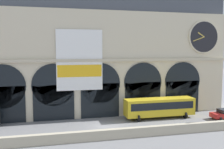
% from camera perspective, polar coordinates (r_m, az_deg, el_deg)
% --- Properties ---
extents(ground_plane, '(200.00, 200.00, 0.00)m').
position_cam_1_polar(ground_plane, '(35.75, -1.13, -11.66)').
color(ground_plane, slate).
extents(quay_parapet_wall, '(90.00, 0.70, 1.22)m').
position_cam_1_polar(quay_parapet_wall, '(30.91, 0.92, -13.25)').
color(quay_parapet_wall, '#B2A891').
rests_on(quay_parapet_wall, ground).
extents(station_building, '(43.89, 5.05, 20.51)m').
position_cam_1_polar(station_building, '(41.36, -3.30, 4.64)').
color(station_building, beige).
rests_on(station_building, ground).
extents(bus_mideast, '(11.00, 3.25, 3.10)m').
position_cam_1_polar(bus_mideast, '(40.30, 10.66, -7.17)').
color(bus_mideast, gold).
rests_on(bus_mideast, ground).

